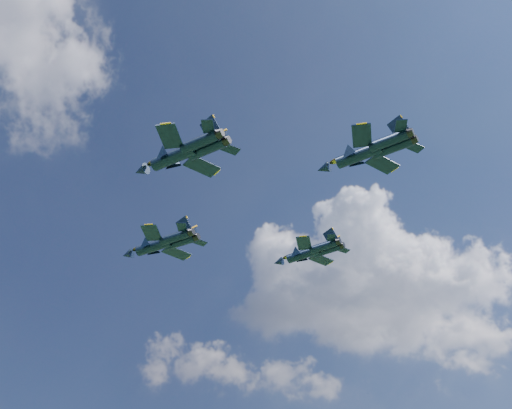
% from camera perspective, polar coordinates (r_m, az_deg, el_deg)
% --- Properties ---
extents(jet_lead, '(11.98, 16.65, 3.95)m').
position_cam_1_polar(jet_lead, '(114.16, -9.22, -3.71)').
color(jet_lead, black).
extents(jet_left, '(12.35, 16.94, 4.00)m').
position_cam_1_polar(jet_left, '(91.85, -7.55, 4.15)').
color(jet_left, black).
extents(jet_right, '(10.81, 14.79, 3.49)m').
position_cam_1_polar(jet_right, '(115.90, 4.04, -4.48)').
color(jet_right, black).
extents(jet_slot, '(12.21, 16.69, 3.93)m').
position_cam_1_polar(jet_slot, '(96.12, 8.87, 4.29)').
color(jet_slot, black).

